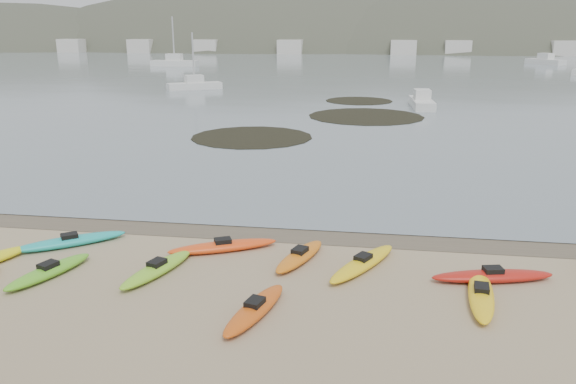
# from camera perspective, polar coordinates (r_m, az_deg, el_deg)

# --- Properties ---
(ground) EXTENTS (600.00, 600.00, 0.00)m
(ground) POSITION_cam_1_polar(r_m,az_deg,el_deg) (21.46, 0.00, -3.84)
(ground) COLOR tan
(ground) RESTS_ON ground
(wet_sand) EXTENTS (60.00, 60.00, 0.00)m
(wet_sand) POSITION_cam_1_polar(r_m,az_deg,el_deg) (21.18, -0.12, -4.11)
(wet_sand) COLOR brown
(wet_sand) RESTS_ON ground
(water) EXTENTS (1200.00, 1200.00, 0.00)m
(water) POSITION_cam_1_polar(r_m,az_deg,el_deg) (320.02, 8.32, 14.89)
(water) COLOR slate
(water) RESTS_ON ground
(kayaks) EXTENTS (21.28, 7.57, 0.34)m
(kayaks) POSITION_cam_1_polar(r_m,az_deg,el_deg) (17.78, -4.72, -7.75)
(kayaks) COLOR yellow
(kayaks) RESTS_ON ground
(kelp_mats) EXTENTS (16.94, 29.10, 0.04)m
(kelp_mats) POSITION_cam_1_polar(r_m,az_deg,el_deg) (48.22, 4.59, 7.51)
(kelp_mats) COLOR black
(kelp_mats) RESTS_ON water
(moored_boats) EXTENTS (82.31, 78.58, 1.30)m
(moored_boats) POSITION_cam_1_polar(r_m,az_deg,el_deg) (101.23, 9.55, 12.29)
(moored_boats) COLOR silver
(moored_boats) RESTS_ON ground
(far_hills) EXTENTS (550.00, 135.00, 80.00)m
(far_hills) POSITION_cam_1_polar(r_m,az_deg,el_deg) (218.21, 18.38, 9.42)
(far_hills) COLOR #384235
(far_hills) RESTS_ON ground
(far_town) EXTENTS (199.00, 5.00, 4.00)m
(far_town) POSITION_cam_1_polar(r_m,az_deg,el_deg) (165.03, 9.92, 14.26)
(far_town) COLOR beige
(far_town) RESTS_ON ground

